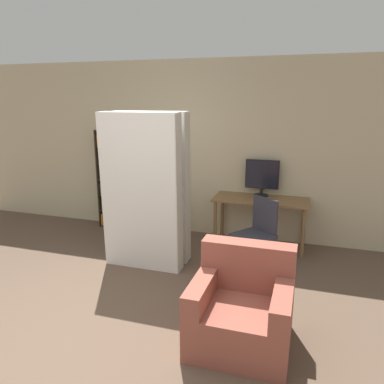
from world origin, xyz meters
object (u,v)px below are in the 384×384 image
at_px(mattress_near, 142,193).
at_px(bookshelf, 116,182).
at_px(mattress_far, 152,187).
at_px(monitor, 262,176).
at_px(armchair, 242,309).
at_px(office_chair, 256,240).

bearing_deg(mattress_near, bookshelf, 129.57).
relative_size(bookshelf, mattress_near, 0.83).
height_order(bookshelf, mattress_far, mattress_far).
height_order(monitor, bookshelf, bookshelf).
bearing_deg(armchair, monitor, 94.11).
bearing_deg(bookshelf, monitor, -0.38).
relative_size(mattress_near, armchair, 2.32).
height_order(mattress_far, armchair, mattress_far).
relative_size(office_chair, bookshelf, 0.55).
distance_m(monitor, mattress_near, 1.86).
bearing_deg(office_chair, mattress_far, -174.49).
xyz_separation_m(mattress_near, mattress_far, (0.00, 0.32, -0.00)).
bearing_deg(office_chair, bookshelf, 160.20).
relative_size(monitor, armchair, 0.63).
bearing_deg(bookshelf, mattress_far, -42.80).
height_order(mattress_near, mattress_far, same).
bearing_deg(office_chair, mattress_near, -161.96).
distance_m(monitor, bookshelf, 2.43).
bearing_deg(armchair, mattress_near, 142.31).
bearing_deg(mattress_far, monitor, 37.74).
relative_size(office_chair, mattress_far, 0.45).
bearing_deg(mattress_near, monitor, 45.43).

